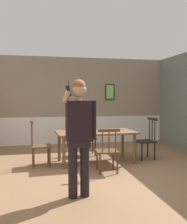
{
  "coord_description": "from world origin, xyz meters",
  "views": [
    {
      "loc": [
        -1.18,
        -4.8,
        1.52
      ],
      "look_at": [
        -0.24,
        -0.36,
        1.27
      ],
      "focal_mm": 41.36,
      "sensor_mm": 36.0,
      "label": 1
    }
  ],
  "objects_px": {
    "chair_by_doorway": "(87,137)",
    "chair_near_window": "(39,145)",
    "chair_at_table_head": "(107,151)",
    "chair_opposite_corner": "(147,140)",
    "person_figure": "(79,129)",
    "dining_table": "(96,135)"
  },
  "relations": [
    {
      "from": "chair_opposite_corner",
      "to": "chair_near_window",
      "type": "bearing_deg",
      "value": 88.71
    },
    {
      "from": "person_figure",
      "to": "chair_by_doorway",
      "type": "bearing_deg",
      "value": -106.05
    },
    {
      "from": "dining_table",
      "to": "chair_opposite_corner",
      "type": "distance_m",
      "value": 1.32
    },
    {
      "from": "chair_by_doorway",
      "to": "chair_near_window",
      "type": "bearing_deg",
      "value": 38.57
    },
    {
      "from": "dining_table",
      "to": "person_figure",
      "type": "relative_size",
      "value": 1.05
    },
    {
      "from": "dining_table",
      "to": "chair_opposite_corner",
      "type": "bearing_deg",
      "value": 3.48
    },
    {
      "from": "dining_table",
      "to": "chair_near_window",
      "type": "xyz_separation_m",
      "value": [
        -1.3,
        -0.08,
        -0.17
      ]
    },
    {
      "from": "dining_table",
      "to": "person_figure",
      "type": "distance_m",
      "value": 2.17
    },
    {
      "from": "chair_near_window",
      "to": "dining_table",
      "type": "bearing_deg",
      "value": 89.17
    },
    {
      "from": "chair_at_table_head",
      "to": "chair_opposite_corner",
      "type": "bearing_deg",
      "value": 39.3
    },
    {
      "from": "chair_near_window",
      "to": "person_figure",
      "type": "relative_size",
      "value": 0.57
    },
    {
      "from": "chair_at_table_head",
      "to": "person_figure",
      "type": "relative_size",
      "value": 0.51
    },
    {
      "from": "chair_near_window",
      "to": "chair_by_doorway",
      "type": "relative_size",
      "value": 1.06
    },
    {
      "from": "dining_table",
      "to": "chair_near_window",
      "type": "bearing_deg",
      "value": -176.53
    },
    {
      "from": "dining_table",
      "to": "chair_opposite_corner",
      "type": "height_order",
      "value": "chair_opposite_corner"
    },
    {
      "from": "chair_opposite_corner",
      "to": "dining_table",
      "type": "bearing_deg",
      "value": 88.72
    },
    {
      "from": "chair_at_table_head",
      "to": "chair_by_doorway",
      "type": "bearing_deg",
      "value": 95.94
    },
    {
      "from": "chair_by_doorway",
      "to": "chair_at_table_head",
      "type": "distance_m",
      "value": 1.71
    },
    {
      "from": "dining_table",
      "to": "chair_by_doorway",
      "type": "relative_size",
      "value": 1.94
    },
    {
      "from": "chair_near_window",
      "to": "chair_by_doorway",
      "type": "bearing_deg",
      "value": 122.28
    },
    {
      "from": "chair_near_window",
      "to": "chair_opposite_corner",
      "type": "distance_m",
      "value": 2.61
    },
    {
      "from": "chair_near_window",
      "to": "chair_opposite_corner",
      "type": "height_order",
      "value": "chair_near_window"
    }
  ]
}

